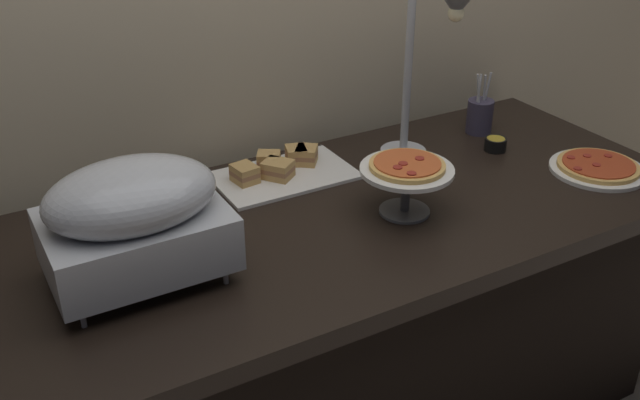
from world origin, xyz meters
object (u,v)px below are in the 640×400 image
(sandwich_platter, at_px, (281,169))
(chafing_dish, at_px, (134,217))
(heat_lamp, at_px, (446,19))
(pizza_plate_front, at_px, (598,168))
(utensil_holder, at_px, (480,116))
(sauce_cup_near, at_px, (495,144))
(pizza_plate_center, at_px, (407,173))

(sandwich_platter, bearing_deg, chafing_dish, -148.70)
(heat_lamp, relative_size, pizza_plate_front, 2.07)
(pizza_plate_front, xyz_separation_m, utensil_holder, (-0.11, 0.40, 0.05))
(sandwich_platter, xyz_separation_m, utensil_holder, (0.71, -0.03, 0.04))
(sauce_cup_near, xyz_separation_m, utensil_holder, (0.05, 0.14, 0.04))
(pizza_plate_front, bearing_deg, utensil_holder, 105.28)
(heat_lamp, bearing_deg, chafing_dish, -173.05)
(pizza_plate_front, bearing_deg, pizza_plate_center, 172.89)
(pizza_plate_center, relative_size, utensil_holder, 1.18)
(heat_lamp, relative_size, sauce_cup_near, 8.45)
(pizza_plate_front, height_order, sandwich_platter, sandwich_platter)
(pizza_plate_front, distance_m, pizza_plate_center, 0.65)
(utensil_holder, bearing_deg, heat_lamp, -151.67)
(chafing_dish, bearing_deg, sauce_cup_near, 6.91)
(heat_lamp, height_order, sandwich_platter, heat_lamp)
(pizza_plate_front, height_order, sauce_cup_near, sauce_cup_near)
(sauce_cup_near, bearing_deg, pizza_plate_center, -158.76)
(sandwich_platter, xyz_separation_m, sauce_cup_near, (0.66, -0.17, 0.00))
(heat_lamp, bearing_deg, sauce_cup_near, 6.76)
(heat_lamp, xyz_separation_m, sauce_cup_near, (0.26, 0.03, -0.43))
(sauce_cup_near, height_order, utensil_holder, utensil_holder)
(heat_lamp, height_order, utensil_holder, heat_lamp)
(heat_lamp, height_order, pizza_plate_front, heat_lamp)
(chafing_dish, height_order, heat_lamp, heat_lamp)
(pizza_plate_center, height_order, sauce_cup_near, pizza_plate_center)
(chafing_dish, xyz_separation_m, sandwich_platter, (0.51, 0.31, -0.14))
(sandwich_platter, height_order, sauce_cup_near, sandwich_platter)
(pizza_plate_center, height_order, utensil_holder, utensil_holder)
(chafing_dish, height_order, pizza_plate_front, chafing_dish)
(pizza_plate_front, relative_size, sauce_cup_near, 4.07)
(chafing_dish, relative_size, pizza_plate_center, 1.62)
(chafing_dish, distance_m, utensil_holder, 1.25)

